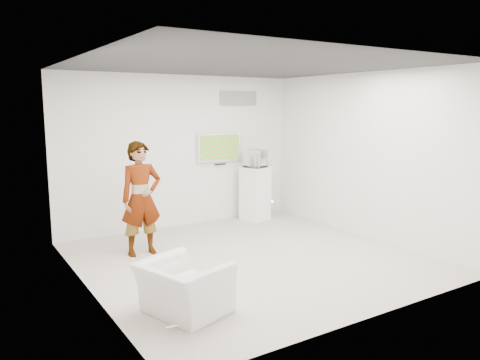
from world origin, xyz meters
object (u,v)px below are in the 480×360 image
Objects in this scene: tv at (219,147)px; person at (141,199)px; armchair at (184,288)px; floor_uplight at (272,207)px; pedestal at (255,193)px.

tv is 0.54× the size of person.
armchair is at bearing -125.03° from tv.
person is (-2.20, -1.32, -0.63)m from tv.
armchair is 5.27m from floor_uplight.
person is 1.65× the size of pedestal.
pedestal is (2.89, 0.99, -0.36)m from person.
tv is 2.64m from person.
floor_uplight is (1.28, -0.13, -1.40)m from tv.
person is 6.17× the size of floor_uplight.
tv is 1.25m from pedestal.
person is 1.94× the size of armchair.
tv is at bearing 30.65° from person.
armchair is (-0.39, -2.38, -0.61)m from person.
tv is 1.90m from floor_uplight.
person reaches higher than pedestal.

